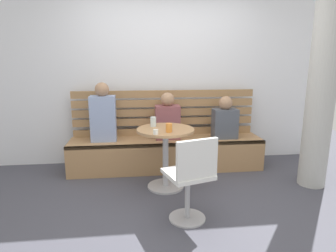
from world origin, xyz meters
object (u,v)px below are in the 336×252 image
person_adult (103,115)px  cup_espresso_small (156,132)px  cafe_table (166,147)px  person_child_middle (225,120)px  person_child_left (168,119)px  cup_glass_tall (153,122)px  booth_bench (166,154)px  cup_tumbler_orange (169,128)px  white_chair (191,177)px

person_adult → cup_espresso_small: (0.65, -0.92, -0.03)m
cafe_table → person_child_middle: person_child_middle is taller
person_child_left → cup_glass_tall: person_child_left is taller
person_child_left → person_child_middle: size_ratio=1.09×
person_adult → person_child_left: 0.89m
booth_bench → cup_tumbler_orange: bearing=-94.3°
person_adult → cafe_table: bearing=-39.9°
cup_glass_tall → cup_espresso_small: size_ratio=2.14×
person_child_middle → cup_espresso_small: (-1.05, -0.87, 0.07)m
white_chair → person_child_middle: 1.63m
booth_bench → cafe_table: (-0.08, -0.63, 0.30)m
person_adult → cup_glass_tall: 0.84m
person_child_left → cup_glass_tall: 0.59m
person_adult → cup_glass_tall: (0.65, -0.53, -0.00)m
booth_bench → cup_glass_tall: (-0.22, -0.51, 0.58)m
booth_bench → cafe_table: 0.70m
person_adult → cup_tumbler_orange: size_ratio=8.00×
person_child_middle → booth_bench: bearing=178.2°
booth_bench → person_child_left: person_child_left is taller
white_chair → cup_tumbler_orange: bearing=101.4°
white_chair → cup_glass_tall: 1.03m
booth_bench → person_child_middle: person_child_middle is taller
cafe_table → person_child_middle: size_ratio=1.24×
person_adult → cup_tumbler_orange: person_adult is taller
person_child_middle → cup_glass_tall: person_child_middle is taller
cafe_table → person_child_left: (0.10, 0.66, 0.21)m
cafe_table → cup_espresso_small: cup_espresso_small is taller
person_child_left → cup_espresso_small: (-0.23, -0.93, 0.04)m
person_child_left → cup_espresso_small: person_child_left is taller
cafe_table → cup_glass_tall: bearing=137.4°
cup_glass_tall → cup_tumbler_orange: bearing=-61.8°
person_adult → cup_espresso_small: size_ratio=14.29×
person_child_left → cup_glass_tall: (-0.23, -0.54, 0.07)m
cafe_table → cup_espresso_small: (-0.13, -0.26, 0.25)m
person_child_left → cup_tumbler_orange: 0.84m
person_child_middle → cup_glass_tall: 1.16m
person_child_left → cup_glass_tall: size_ratio=5.45×
person_child_left → person_child_middle: (0.81, -0.06, -0.03)m
booth_bench → cup_glass_tall: 0.80m
white_chair → cup_espresso_small: (-0.29, 0.55, 0.30)m
person_child_middle → person_child_left: bearing=176.0°
person_child_middle → cup_espresso_small: size_ratio=10.68×
person_child_middle → cup_glass_tall: size_ratio=4.99×
cup_glass_tall → cup_espresso_small: (0.00, -0.39, -0.03)m
person_child_left → cup_tumbler_orange: (-0.08, -0.83, 0.06)m
person_child_middle → cup_glass_tall: (-1.05, -0.48, 0.10)m
white_chair → person_child_left: 1.50m
booth_bench → person_child_middle: bearing=-1.8°
cup_espresso_small → person_child_left: bearing=75.8°
cafe_table → person_child_left: 0.70m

